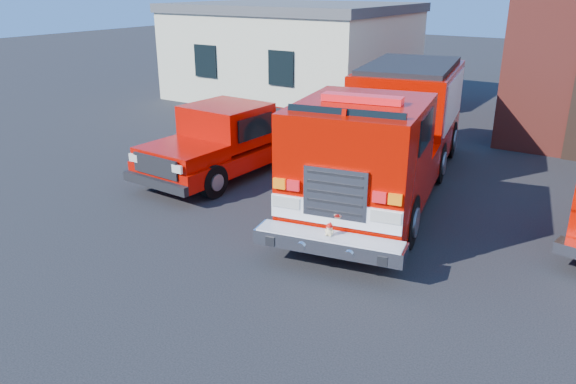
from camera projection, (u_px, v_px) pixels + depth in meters
The scene contains 4 objects.
ground at pixel (317, 230), 12.67m from camera, with size 100.00×100.00×0.00m, color black.
side_building at pixel (293, 50), 26.69m from camera, with size 10.20×8.20×4.35m.
fire_engine at pixel (390, 131), 14.66m from camera, with size 4.66×10.35×3.08m.
pickup_truck at pixel (234, 139), 16.33m from camera, with size 2.48×6.30×2.03m.
Camera 1 is at (5.79, -10.03, 5.26)m, focal length 35.00 mm.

